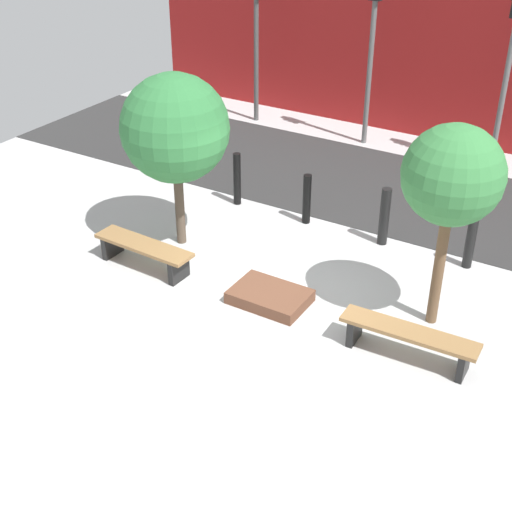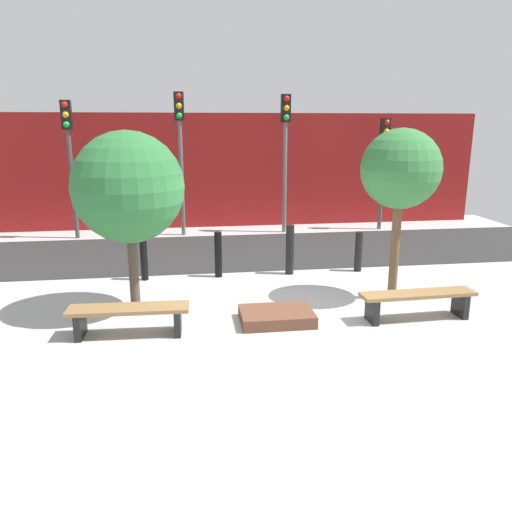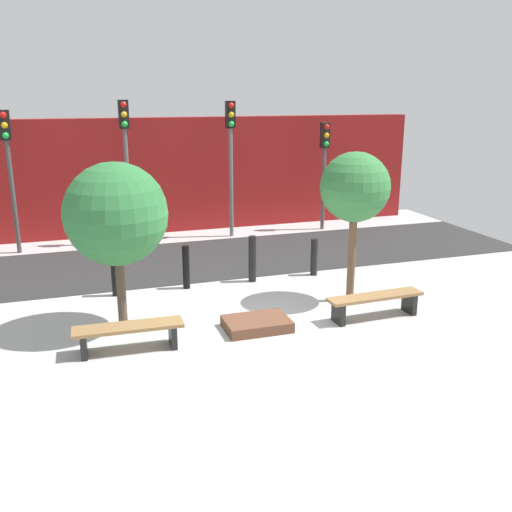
{
  "view_description": "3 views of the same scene",
  "coord_description": "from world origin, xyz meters",
  "views": [
    {
      "loc": [
        4.71,
        -8.2,
        6.41
      ],
      "look_at": [
        -0.2,
        -0.15,
        0.84
      ],
      "focal_mm": 50.0,
      "sensor_mm": 36.0,
      "label": 1
    },
    {
      "loc": [
        -1.43,
        -7.7,
        3.19
      ],
      "look_at": [
        -0.35,
        -0.06,
        1.15
      ],
      "focal_mm": 35.0,
      "sensor_mm": 36.0,
      "label": 2
    },
    {
      "loc": [
        -3.11,
        -9.45,
        4.26
      ],
      "look_at": [
        0.1,
        0.29,
        1.32
      ],
      "focal_mm": 40.0,
      "sensor_mm": 36.0,
      "label": 3
    }
  ],
  "objects": [
    {
      "name": "bollard_left",
      "position": [
        -0.78,
        2.65,
        0.49
      ],
      "size": [
        0.16,
        0.16,
        0.99
      ],
      "primitive_type": "cylinder",
      "color": "black",
      "rests_on": "ground"
    },
    {
      "name": "ground_plane",
      "position": [
        0.0,
        0.0,
        0.0
      ],
      "size": [
        18.0,
        18.0,
        0.0
      ],
      "primitive_type": "plane",
      "color": "#B0B0B0"
    },
    {
      "name": "tree_behind_right_bench",
      "position": [
        2.37,
        0.79,
        2.4
      ],
      "size": [
        1.42,
        1.42,
        3.14
      ],
      "color": "brown",
      "rests_on": "ground"
    },
    {
      "name": "bollard_center",
      "position": [
        0.78,
        2.65,
        0.55
      ],
      "size": [
        0.18,
        0.18,
        1.09
      ],
      "primitive_type": "cylinder",
      "color": "black",
      "rests_on": "ground"
    },
    {
      "name": "bollard_far_left",
      "position": [
        -2.35,
        2.65,
        0.54
      ],
      "size": [
        0.15,
        0.15,
        1.08
      ],
      "primitive_type": "cylinder",
      "color": "black",
      "rests_on": "ground"
    },
    {
      "name": "planter_bed",
      "position": [
        0.0,
        -0.06,
        0.1
      ],
      "size": [
        1.2,
        0.84,
        0.2
      ],
      "primitive_type": "cube",
      "color": "brown",
      "rests_on": "ground"
    },
    {
      "name": "bench_right",
      "position": [
        2.37,
        -0.26,
        0.35
      ],
      "size": [
        1.97,
        0.47,
        0.48
      ],
      "rotation": [
        0.0,
        0.0,
        0.04
      ],
      "color": "black",
      "rests_on": "ground"
    },
    {
      "name": "road_strip",
      "position": [
        0.0,
        4.82,
        0.01
      ],
      "size": [
        18.0,
        3.85,
        0.01
      ],
      "primitive_type": "cube",
      "color": "#2B2B2B",
      "rests_on": "ground"
    },
    {
      "name": "traffic_light_west",
      "position": [
        -4.58,
        7.03,
        2.65
      ],
      "size": [
        0.28,
        0.27,
        3.84
      ],
      "color": "#474747",
      "rests_on": "ground"
    },
    {
      "name": "building_facade",
      "position": [
        0.0,
        8.4,
        1.77
      ],
      "size": [
        16.2,
        0.5,
        3.54
      ],
      "primitive_type": "cube",
      "color": "maroon",
      "rests_on": "ground"
    },
    {
      "name": "traffic_light_mid_west",
      "position": [
        -1.53,
        7.03,
        2.8
      ],
      "size": [
        0.28,
        0.27,
        4.08
      ],
      "color": "#5B5B5B",
      "rests_on": "ground"
    },
    {
      "name": "traffic_light_mid_east",
      "position": [
        1.53,
        7.03,
        2.77
      ],
      "size": [
        0.28,
        0.27,
        4.04
      ],
      "color": "slate",
      "rests_on": "ground"
    },
    {
      "name": "tree_behind_left_bench",
      "position": [
        -2.37,
        0.79,
        2.17
      ],
      "size": [
        1.86,
        1.86,
        3.11
      ],
      "color": "#4D3F32",
      "rests_on": "ground"
    },
    {
      "name": "bollard_right",
      "position": [
        2.35,
        2.65,
        0.45
      ],
      "size": [
        0.16,
        0.16,
        0.9
      ],
      "primitive_type": "cylinder",
      "color": "black",
      "rests_on": "ground"
    },
    {
      "name": "bench_left",
      "position": [
        -2.37,
        -0.26,
        0.34
      ],
      "size": [
        1.87,
        0.52,
        0.46
      ],
      "rotation": [
        0.0,
        0.0,
        -0.04
      ],
      "color": "black",
      "rests_on": "ground"
    }
  ]
}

